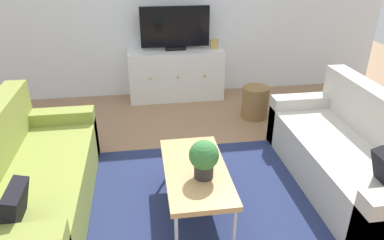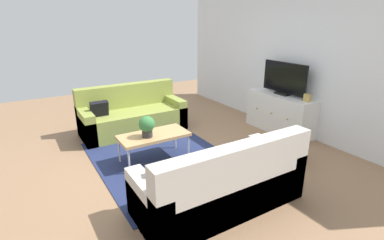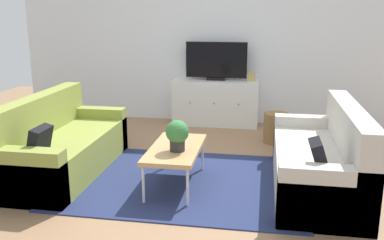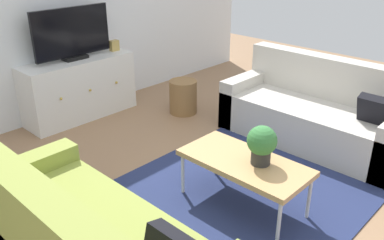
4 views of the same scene
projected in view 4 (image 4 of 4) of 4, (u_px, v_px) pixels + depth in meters
The scene contains 10 objects.
ground_plane at pixel (222, 189), 3.55m from camera, with size 10.00×10.00×0.00m, color #997251.
wall_back at pixel (52, 1), 4.60m from camera, with size 6.40×0.12×2.70m, color white.
area_rug at pixel (236, 196), 3.46m from camera, with size 2.50×1.90×0.01m, color navy.
couch_right_side at pixel (317, 115), 4.32m from camera, with size 0.80×1.90×0.87m.
coffee_table at pixel (244, 164), 3.19m from camera, with size 0.50×1.02×0.42m.
potted_plant at pixel (262, 143), 3.06m from camera, with size 0.23×0.23×0.31m.
tv_console at pixel (80, 88), 4.87m from camera, with size 1.34×0.47×0.71m.
flat_screen_tv at pixel (72, 34), 4.61m from camera, with size 0.95×0.16×0.59m.
mantel_clock at pixel (114, 46), 5.06m from camera, with size 0.11×0.07×0.13m, color tan.
wicker_basket at pixel (183, 97), 5.03m from camera, with size 0.34×0.34×0.41m, color olive.
Camera 4 is at (-2.35, -1.87, 2.01)m, focal length 38.15 mm.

